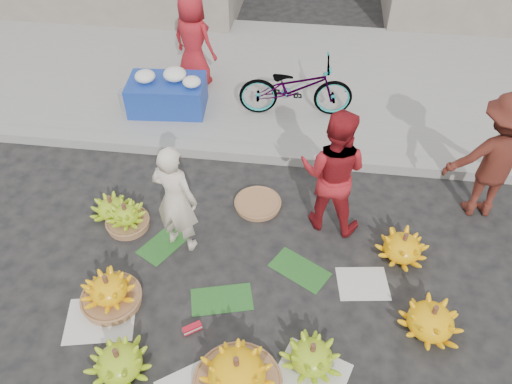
# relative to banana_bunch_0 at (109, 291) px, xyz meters

# --- Properties ---
(ground) EXTENTS (80.00, 80.00, 0.00)m
(ground) POSITION_rel_banana_bunch_0_xyz_m (1.25, 0.37, -0.18)
(ground) COLOR black
(ground) RESTS_ON ground
(curb) EXTENTS (40.00, 0.25, 0.15)m
(curb) POSITION_rel_banana_bunch_0_xyz_m (1.25, 2.57, -0.11)
(curb) COLOR gray
(curb) RESTS_ON ground
(sidewalk) EXTENTS (40.00, 4.00, 0.12)m
(sidewalk) POSITION_rel_banana_bunch_0_xyz_m (1.25, 4.67, -0.12)
(sidewalk) COLOR gray
(sidewalk) RESTS_ON ground
(newspaper_scatter) EXTENTS (3.20, 1.80, 0.00)m
(newspaper_scatter) POSITION_rel_banana_bunch_0_xyz_m (1.25, -0.43, -0.18)
(newspaper_scatter) COLOR silver
(newspaper_scatter) RESTS_ON ground
(banana_leaves) EXTENTS (2.00, 1.00, 0.00)m
(banana_leaves) POSITION_rel_banana_bunch_0_xyz_m (1.15, 0.57, -0.18)
(banana_leaves) COLOR #1C541C
(banana_leaves) RESTS_ON ground
(banana_bunch_0) EXTENTS (0.67, 0.67, 0.43)m
(banana_bunch_0) POSITION_rel_banana_bunch_0_xyz_m (0.00, 0.00, 0.00)
(banana_bunch_0) COLOR brown
(banana_bunch_0) RESTS_ON ground
(banana_bunch_1) EXTENTS (0.79, 0.79, 0.37)m
(banana_bunch_1) POSITION_rel_banana_bunch_0_xyz_m (0.35, -0.74, -0.02)
(banana_bunch_1) COLOR #7DB019
(banana_bunch_1) RESTS_ON ground
(banana_bunch_2) EXTENTS (0.82, 0.82, 0.53)m
(banana_bunch_2) POSITION_rel_banana_bunch_0_xyz_m (1.46, -0.76, 0.05)
(banana_bunch_2) COLOR brown
(banana_bunch_2) RESTS_ON ground
(banana_bunch_3) EXTENTS (0.66, 0.66, 0.35)m
(banana_bunch_3) POSITION_rel_banana_bunch_0_xyz_m (2.13, -0.44, -0.03)
(banana_bunch_3) COLOR #7DB019
(banana_bunch_3) RESTS_ON ground
(banana_bunch_4) EXTENTS (0.73, 0.73, 0.40)m
(banana_bunch_4) POSITION_rel_banana_bunch_0_xyz_m (3.28, 0.08, -0.01)
(banana_bunch_4) COLOR #FFB90C
(banana_bunch_4) RESTS_ON ground
(banana_bunch_5) EXTENTS (0.78, 0.78, 0.37)m
(banana_bunch_5) POSITION_rel_banana_bunch_0_xyz_m (3.09, 1.03, -0.02)
(banana_bunch_5) COLOR #FFB90C
(banana_bunch_5) RESTS_ON ground
(banana_bunch_6) EXTENTS (0.53, 0.53, 0.37)m
(banana_bunch_6) POSITION_rel_banana_bunch_0_xyz_m (-0.17, 1.08, -0.03)
(banana_bunch_6) COLOR brown
(banana_bunch_6) RESTS_ON ground
(banana_bunch_7) EXTENTS (0.61, 0.61, 0.32)m
(banana_bunch_7) POSITION_rel_banana_bunch_0_xyz_m (-0.41, 1.23, -0.05)
(banana_bunch_7) COLOR #7DB019
(banana_bunch_7) RESTS_ON ground
(basket_spare) EXTENTS (0.61, 0.61, 0.07)m
(basket_spare) POSITION_rel_banana_bunch_0_xyz_m (1.35, 1.62, -0.15)
(basket_spare) COLOR brown
(basket_spare) RESTS_ON ground
(incense_stack) EXTENTS (0.20, 0.16, 0.08)m
(incense_stack) POSITION_rel_banana_bunch_0_xyz_m (0.92, -0.24, -0.14)
(incense_stack) COLOR red
(incense_stack) RESTS_ON ground
(vendor_cream) EXTENTS (0.59, 0.47, 1.43)m
(vendor_cream) POSITION_rel_banana_bunch_0_xyz_m (0.54, 0.90, 0.53)
(vendor_cream) COLOR beige
(vendor_cream) RESTS_ON ground
(vendor_red) EXTENTS (0.90, 0.77, 1.61)m
(vendor_red) POSITION_rel_banana_bunch_0_xyz_m (2.22, 1.46, 0.62)
(vendor_red) COLOR red
(vendor_red) RESTS_ON ground
(man_striped) EXTENTS (1.12, 0.69, 1.66)m
(man_striped) POSITION_rel_banana_bunch_0_xyz_m (4.08, 1.92, 0.65)
(man_striped) COLOR maroon
(man_striped) RESTS_ON ground
(flower_table) EXTENTS (1.19, 0.80, 0.66)m
(flower_table) POSITION_rel_banana_bunch_0_xyz_m (-0.25, 3.45, 0.21)
(flower_table) COLOR navy
(flower_table) RESTS_ON sidewalk
(grey_bucket) EXTENTS (0.26, 0.26, 0.30)m
(grey_bucket) POSITION_rel_banana_bunch_0_xyz_m (-0.88, 3.39, 0.08)
(grey_bucket) COLOR gray
(grey_bucket) RESTS_ON sidewalk
(flower_vendor) EXTENTS (0.86, 0.73, 1.49)m
(flower_vendor) POSITION_rel_banana_bunch_0_xyz_m (0.01, 4.23, 0.68)
(flower_vendor) COLOR red
(flower_vendor) RESTS_ON sidewalk
(bicycle) EXTENTS (0.74, 1.73, 0.89)m
(bicycle) POSITION_rel_banana_bunch_0_xyz_m (1.67, 3.58, 0.38)
(bicycle) COLOR gray
(bicycle) RESTS_ON sidewalk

